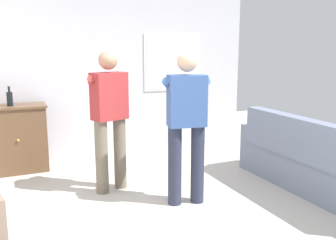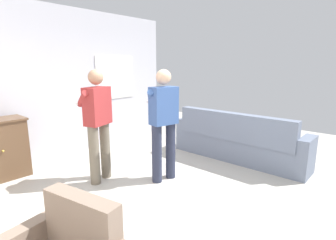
{
  "view_description": "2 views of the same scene",
  "coord_description": "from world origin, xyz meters",
  "px_view_note": "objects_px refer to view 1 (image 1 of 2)",
  "views": [
    {
      "loc": [
        -1.33,
        -3.16,
        1.72
      ],
      "look_at": [
        0.15,
        0.21,
        1.0
      ],
      "focal_mm": 40.0,
      "sensor_mm": 36.0,
      "label": 1
    },
    {
      "loc": [
        -2.35,
        -2.18,
        1.75
      ],
      "look_at": [
        0.25,
        0.12,
        1.01
      ],
      "focal_mm": 28.0,
      "sensor_mm": 36.0,
      "label": 2
    }
  ],
  "objects_px": {
    "bottle_wine_green": "(10,98)",
    "person_standing_left": "(109,114)",
    "person_standing_right": "(186,121)",
    "couch": "(319,168)"
  },
  "relations": [
    {
      "from": "bottle_wine_green",
      "to": "person_standing_left",
      "type": "relative_size",
      "value": 0.16
    },
    {
      "from": "person_standing_left",
      "to": "person_standing_right",
      "type": "relative_size",
      "value": 1.0
    },
    {
      "from": "couch",
      "to": "person_standing_left",
      "type": "distance_m",
      "value": 2.53
    },
    {
      "from": "couch",
      "to": "person_standing_left",
      "type": "height_order",
      "value": "person_standing_left"
    },
    {
      "from": "couch",
      "to": "person_standing_right",
      "type": "xyz_separation_m",
      "value": [
        -1.5,
        0.45,
        0.6
      ]
    },
    {
      "from": "person_standing_left",
      "to": "person_standing_right",
      "type": "distance_m",
      "value": 0.97
    },
    {
      "from": "bottle_wine_green",
      "to": "person_standing_left",
      "type": "bearing_deg",
      "value": -48.19
    },
    {
      "from": "couch",
      "to": "bottle_wine_green",
      "type": "height_order",
      "value": "bottle_wine_green"
    },
    {
      "from": "couch",
      "to": "person_standing_right",
      "type": "bearing_deg",
      "value": 163.47
    },
    {
      "from": "person_standing_right",
      "to": "couch",
      "type": "bearing_deg",
      "value": -16.53
    }
  ]
}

